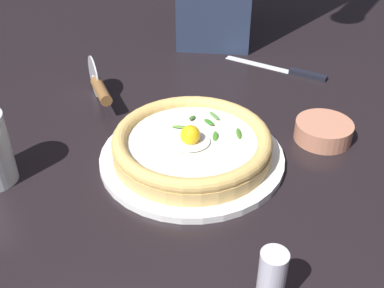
# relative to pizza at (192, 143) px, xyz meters

# --- Properties ---
(ground_plane) EXTENTS (2.40, 2.40, 0.03)m
(ground_plane) POSITION_rel_pizza_xyz_m (0.03, 0.03, -0.05)
(ground_plane) COLOR black
(ground_plane) RESTS_ON ground
(pizza_plate) EXTENTS (0.30, 0.30, 0.01)m
(pizza_plate) POSITION_rel_pizza_xyz_m (0.00, 0.00, -0.03)
(pizza_plate) COLOR white
(pizza_plate) RESTS_ON ground
(pizza) EXTENTS (0.26, 0.26, 0.06)m
(pizza) POSITION_rel_pizza_xyz_m (0.00, 0.00, 0.00)
(pizza) COLOR tan
(pizza) RESTS_ON pizza_plate
(side_bowl) EXTENTS (0.10, 0.10, 0.03)m
(side_bowl) POSITION_rel_pizza_xyz_m (0.22, 0.08, -0.02)
(side_bowl) COLOR #B9775B
(side_bowl) RESTS_ON ground
(pizza_cutter) EXTENTS (0.08, 0.14, 0.08)m
(pizza_cutter) POSITION_rel_pizza_xyz_m (-0.20, 0.16, 0.01)
(pizza_cutter) COLOR silver
(pizza_cutter) RESTS_ON ground
(table_knife) EXTENTS (0.22, 0.12, 0.01)m
(table_knife) POSITION_rel_pizza_xyz_m (0.18, 0.34, -0.03)
(table_knife) COLOR silver
(table_knife) RESTS_ON ground
(pepper_shaker) EXTENTS (0.03, 0.03, 0.08)m
(pepper_shaker) POSITION_rel_pizza_xyz_m (0.12, -0.27, 0.01)
(pepper_shaker) COLOR silver
(pepper_shaker) RESTS_ON ground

